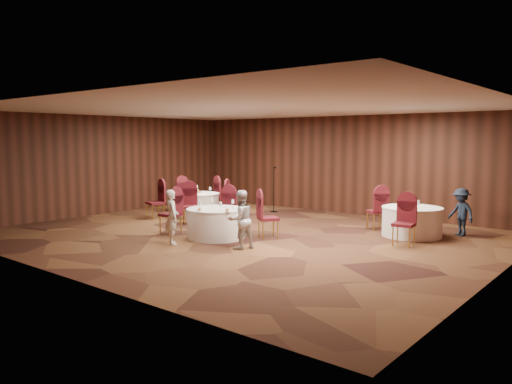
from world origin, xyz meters
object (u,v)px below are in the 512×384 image
Objects in this scene: table_right at (412,221)px; woman_a at (172,217)px; woman_b at (240,220)px; table_main at (216,223)px; table_left at (198,205)px; man_c at (461,212)px; mic_stand at (274,199)px.

woman_a is (-3.95, -4.44, 0.26)m from table_right.
woman_b is (1.57, 0.62, 0.02)m from woman_a.
woman_a reaches higher than table_main.
table_main and table_left have the same top height.
table_right is at bearing 42.08° from table_main.
man_c reaches higher than table_right.
woman_a is 7.20m from man_c.
woman_a is at bearing -76.73° from mic_stand.
woman_b is (1.26, -0.53, 0.28)m from table_main.
man_c reaches higher than table_left.
table_right is 5.42m from mic_stand.
man_c is (3.31, 4.68, -0.05)m from woman_b.
table_main is at bearing -108.79° from man_c.
man_c is (6.21, -0.35, 0.17)m from mic_stand.
table_main is 0.97× the size of table_right.
table_right is 1.13× the size of woman_b.
table_main is 4.91m from table_right.
woman_a is (2.57, -3.31, 0.26)m from table_left.
woman_a is 1.69m from woman_b.
mic_stand is 5.81m from woman_b.
table_main is at bearing -137.92° from table_right.
table_main is 1.40m from woman_b.
table_main is 0.95× the size of mic_stand.
mic_stand is 1.26× the size of man_c.
table_main is 6.18m from man_c.
woman_b is at bearing -126.99° from woman_a.
woman_a is 1.05× the size of man_c.
woman_b is (4.14, -2.69, 0.28)m from table_left.
woman_a reaches higher than table_right.
mic_stand is (-1.64, 4.51, 0.06)m from table_main.
woman_a is at bearing -104.82° from table_main.
woman_b is 5.73m from man_c.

